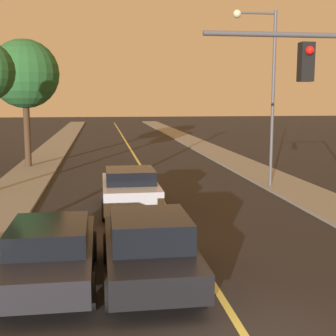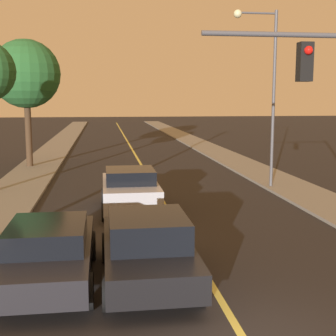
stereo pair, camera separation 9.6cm
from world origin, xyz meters
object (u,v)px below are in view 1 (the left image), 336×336
at_px(car_outer_lane_front, 50,251).
at_px(tree_left_far, 25,74).
at_px(streetlamp_right, 264,76).
at_px(car_near_lane_front, 149,247).
at_px(car_near_lane_second, 130,190).

height_order(car_outer_lane_front, tree_left_far, tree_left_far).
xyz_separation_m(car_outer_lane_front, streetlamp_right, (8.45, 10.14, 4.33)).
height_order(car_near_lane_front, tree_left_far, tree_left_far).
bearing_deg(car_outer_lane_front, car_near_lane_front, -4.67).
bearing_deg(car_near_lane_front, car_near_lane_second, 90.00).
relative_size(car_near_lane_front, tree_left_far, 0.62).
relative_size(car_near_lane_second, streetlamp_right, 0.54).
bearing_deg(tree_left_far, car_near_lane_second, -65.70).
xyz_separation_m(car_outer_lane_front, tree_left_far, (-3.13, 18.31, 4.75)).
xyz_separation_m(car_near_lane_second, streetlamp_right, (6.27, 3.60, 4.27)).
bearing_deg(tree_left_far, streetlamp_right, -35.18).
relative_size(car_outer_lane_front, streetlamp_right, 0.59).
xyz_separation_m(car_near_lane_second, car_outer_lane_front, (-2.18, -6.54, -0.06)).
bearing_deg(tree_left_far, car_near_lane_front, -73.96).
height_order(car_near_lane_second, streetlamp_right, streetlamp_right).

